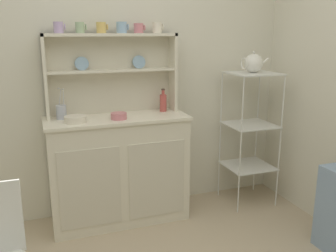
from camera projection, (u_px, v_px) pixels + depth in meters
name	position (u px, v px, depth m)	size (l,w,h in m)	color
wall_back	(108.00, 71.00, 3.15)	(3.84, 0.05, 2.50)	silver
hutch_cabinet	(119.00, 168.00, 3.12)	(1.15, 0.45, 0.90)	silver
hutch_shelf_unit	(111.00, 67.00, 3.06)	(1.07, 0.18, 0.66)	beige
bakers_rack	(250.00, 122.00, 3.39)	(0.42, 0.40, 1.22)	silver
cup_lilac_0	(59.00, 27.00, 2.82)	(0.09, 0.07, 0.09)	#B79ECC
cup_sage_1	(80.00, 28.00, 2.87)	(0.08, 0.07, 0.08)	#9EB78E
cup_gold_2	(101.00, 28.00, 2.92)	(0.09, 0.08, 0.08)	#DBB760
cup_sky_3	(122.00, 27.00, 2.98)	(0.10, 0.08, 0.09)	#8EB2D1
cup_rose_4	(139.00, 28.00, 3.02)	(0.09, 0.08, 0.08)	#D17A84
cup_cream_5	(157.00, 27.00, 3.07)	(0.09, 0.08, 0.09)	silver
bowl_mixing_large	(75.00, 119.00, 2.83)	(0.17, 0.17, 0.05)	silver
bowl_floral_medium	(119.00, 116.00, 2.94)	(0.13, 0.13, 0.05)	#D17A84
jam_bottle	(163.00, 102.00, 3.21)	(0.06, 0.06, 0.20)	#B74C47
utensil_jar	(61.00, 112.00, 2.93)	(0.08, 0.08, 0.25)	#B2B7C6
porcelain_teapot	(253.00, 63.00, 3.26)	(0.25, 0.16, 0.19)	white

